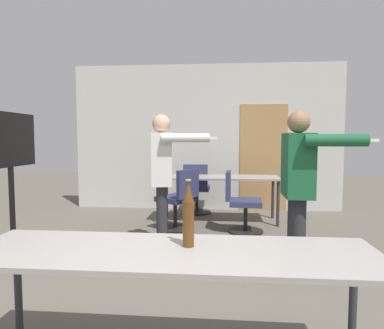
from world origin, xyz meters
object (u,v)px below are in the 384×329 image
at_px(office_chair_far_left, 179,202).
at_px(person_left_plaid, 299,178).
at_px(office_chair_near_pushed, 197,190).
at_px(tv_screen, 11,171).
at_px(office_chair_mid_tucked, 240,204).
at_px(person_near_casual, 163,169).
at_px(beer_bottle, 188,215).

bearing_deg(office_chair_far_left, person_left_plaid, -102.56).
bearing_deg(office_chair_near_pushed, tv_screen, -124.12).
xyz_separation_m(office_chair_far_left, office_chair_near_pushed, (0.18, 1.16, -0.00)).
height_order(office_chair_mid_tucked, office_chair_near_pushed, office_chair_near_pushed).
height_order(person_left_plaid, office_chair_far_left, person_left_plaid).
bearing_deg(office_chair_near_pushed, person_near_casual, -95.40).
bearing_deg(tv_screen, office_chair_mid_tucked, -61.50).
xyz_separation_m(person_left_plaid, office_chair_far_left, (-1.42, 1.58, -0.55)).
xyz_separation_m(tv_screen, office_chair_far_left, (1.72, 1.45, -0.58)).
bearing_deg(person_left_plaid, office_chair_far_left, -136.47).
bearing_deg(beer_bottle, person_left_plaid, 58.10).
distance_m(office_chair_far_left, beer_bottle, 3.20).
distance_m(person_left_plaid, beer_bottle, 1.82).
height_order(person_near_casual, office_chair_far_left, person_near_casual).
relative_size(tv_screen, office_chair_far_left, 1.80).
xyz_separation_m(person_left_plaid, beer_bottle, (-0.96, -1.55, -0.05)).
bearing_deg(beer_bottle, office_chair_mid_tucked, 81.43).
height_order(person_near_casual, person_left_plaid, person_near_casual).
relative_size(tv_screen, beer_bottle, 4.28).
height_order(tv_screen, person_near_casual, person_near_casual).
xyz_separation_m(person_near_casual, office_chair_near_pushed, (0.26, 2.07, -0.58)).
distance_m(person_near_casual, office_chair_mid_tucked, 1.47).
xyz_separation_m(office_chair_far_left, beer_bottle, (0.46, -3.13, 0.50)).
relative_size(office_chair_mid_tucked, office_chair_far_left, 0.97).
height_order(tv_screen, office_chair_far_left, tv_screen).
relative_size(tv_screen, office_chair_near_pushed, 1.81).
bearing_deg(person_near_casual, office_chair_mid_tucked, 121.45).
xyz_separation_m(person_left_plaid, office_chair_mid_tucked, (-0.49, 1.57, -0.57)).
height_order(person_near_casual, office_chair_mid_tucked, person_near_casual).
bearing_deg(person_left_plaid, office_chair_near_pushed, -154.06).
relative_size(person_near_casual, office_chair_mid_tucked, 1.86).
height_order(office_chair_mid_tucked, office_chair_far_left, office_chair_far_left).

